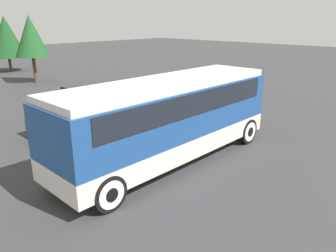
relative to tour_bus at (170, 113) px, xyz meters
The scene contains 6 objects.
ground_plane 1.84m from the tour_bus, behind, with size 120.00×120.00×0.00m, color #38383A.
tour_bus is the anchor object (origin of this frame).
parked_car_near 9.30m from the tour_bus, 74.87° to the left, with size 4.79×1.93×1.32m.
parked_car_mid 5.77m from the tour_bus, 96.03° to the left, with size 4.05×1.81×1.43m.
tree_left 27.25m from the tour_bus, 79.80° to the left, with size 3.49×3.49×5.36m.
tree_center 19.41m from the tour_bus, 78.76° to the left, with size 2.67×2.67×5.38m.
Camera 1 is at (-8.10, -7.76, 5.04)m, focal length 35.00 mm.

